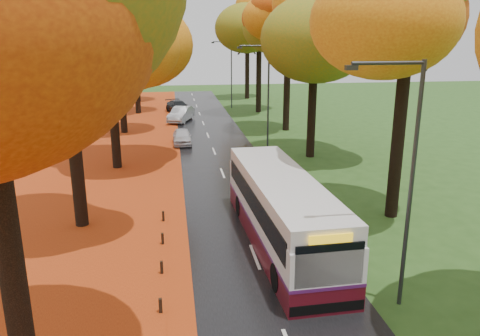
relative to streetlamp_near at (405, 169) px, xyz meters
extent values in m
cube|color=black|center=(-3.95, 17.00, -4.69)|extent=(6.50, 90.00, 0.04)
cube|color=silver|center=(-3.95, 17.00, -4.67)|extent=(0.12, 90.00, 0.01)
cube|color=maroon|center=(-12.95, 17.00, -4.70)|extent=(12.00, 90.00, 0.02)
cube|color=#BE4513|center=(-7.00, 17.00, -4.67)|extent=(0.90, 90.00, 0.01)
cylinder|color=black|center=(-10.85, -2.50, -0.43)|extent=(0.60, 0.60, 8.58)
cylinder|color=black|center=(-11.45, 8.50, -0.14)|extent=(0.60, 0.60, 9.15)
cylinder|color=black|center=(-10.85, 18.50, -0.71)|extent=(0.60, 0.60, 8.00)
ellipsoid|color=orange|center=(-10.85, 18.50, 4.29)|extent=(9.20, 9.20, 7.18)
cylinder|color=black|center=(-11.45, 30.50, -0.43)|extent=(0.60, 0.60, 8.58)
ellipsoid|color=orange|center=(-11.45, 30.50, 4.93)|extent=(8.00, 8.00, 6.24)
cylinder|color=black|center=(-10.85, 41.50, -0.14)|extent=(0.60, 0.60, 9.15)
ellipsoid|color=orange|center=(-10.85, 41.50, 5.58)|extent=(9.20, 9.20, 7.18)
cylinder|color=black|center=(-11.45, 51.50, -0.71)|extent=(0.60, 0.60, 8.00)
ellipsoid|color=orange|center=(-11.45, 51.50, 4.29)|extent=(8.00, 8.00, 6.24)
cylinder|color=black|center=(3.55, 7.50, -0.11)|extent=(0.60, 0.60, 9.22)
cylinder|color=black|center=(2.95, 19.50, -0.62)|extent=(0.60, 0.60, 8.19)
ellipsoid|color=#CF5C0F|center=(2.95, 19.50, 4.50)|extent=(9.20, 9.20, 7.18)
cylinder|color=black|center=(3.55, 29.50, -0.36)|extent=(0.60, 0.60, 8.70)
ellipsoid|color=#CF5C0F|center=(3.55, 29.50, 5.08)|extent=(8.20, 8.20, 6.40)
cylinder|color=black|center=(2.95, 40.50, -0.11)|extent=(0.60, 0.60, 9.22)
ellipsoid|color=#CF5C0F|center=(2.95, 40.50, 5.65)|extent=(9.20, 9.20, 7.18)
cylinder|color=black|center=(3.55, 52.50, -0.62)|extent=(0.60, 0.60, 8.19)
ellipsoid|color=#CF5C0F|center=(3.55, 52.50, 4.50)|extent=(8.20, 8.20, 6.40)
cube|color=black|center=(-7.65, 0.60, -4.45)|extent=(0.11, 0.11, 0.52)
cube|color=black|center=(-7.65, 3.20, -4.45)|extent=(0.11, 0.11, 0.52)
cube|color=black|center=(-7.65, 5.80, -4.45)|extent=(0.11, 0.11, 0.52)
cube|color=black|center=(-7.65, 8.40, -4.45)|extent=(0.11, 0.11, 0.52)
cylinder|color=#333538|center=(0.25, 0.00, -0.71)|extent=(0.14, 0.14, 8.00)
cylinder|color=#333538|center=(-0.85, 0.00, 3.19)|extent=(2.20, 0.11, 0.11)
cube|color=#333538|center=(-1.95, 0.00, 3.07)|extent=(0.35, 0.18, 0.14)
cylinder|color=#333538|center=(0.25, 22.00, -0.71)|extent=(0.14, 0.14, 8.00)
cylinder|color=#333538|center=(-0.85, 22.00, 3.19)|extent=(2.20, 0.11, 0.11)
cube|color=#333538|center=(-1.95, 22.00, 3.07)|extent=(0.35, 0.18, 0.14)
cylinder|color=#333538|center=(0.25, 44.00, -0.71)|extent=(0.14, 0.14, 8.00)
cylinder|color=#333538|center=(-0.85, 44.00, 3.19)|extent=(2.20, 0.11, 0.11)
cube|color=#333538|center=(-1.95, 44.00, 3.07)|extent=(0.35, 0.18, 0.14)
cube|color=#4A0B15|center=(-2.61, 5.18, -4.22)|extent=(2.97, 11.29, 0.92)
cube|color=silver|center=(-2.61, 5.18, -3.10)|extent=(2.97, 11.29, 1.32)
cube|color=silver|center=(-2.61, 5.18, -2.08)|extent=(2.91, 11.06, 0.71)
cube|color=#4C1854|center=(-2.61, 5.18, -3.71)|extent=(2.99, 11.31, 0.12)
cube|color=black|center=(-2.61, 5.18, -2.69)|extent=(2.96, 10.39, 0.87)
cube|color=black|center=(-2.40, -0.39, -2.89)|extent=(2.24, 0.14, 1.43)
cube|color=yellow|center=(-2.40, -0.39, -2.01)|extent=(1.40, 0.11, 0.29)
cube|color=black|center=(-2.40, -0.37, -4.39)|extent=(2.50, 0.21, 0.36)
cylinder|color=black|center=(-3.62, 1.33, -4.16)|extent=(0.32, 1.03, 1.02)
cylinder|color=black|center=(-1.32, 1.42, -4.16)|extent=(0.32, 1.03, 1.02)
cylinder|color=black|center=(-3.89, 8.49, -4.16)|extent=(0.32, 1.03, 1.02)
cylinder|color=black|center=(-1.59, 8.58, -4.16)|extent=(0.32, 1.03, 1.02)
imported|color=silver|center=(-6.30, 24.80, -4.05)|extent=(1.54, 3.71, 1.26)
imported|color=#989BA0|center=(-6.12, 35.20, -3.91)|extent=(3.05, 4.90, 1.52)
imported|color=black|center=(-6.30, 40.88, -3.98)|extent=(3.24, 5.12, 1.38)
camera|label=1|loc=(-7.03, -12.91, 3.96)|focal=35.00mm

